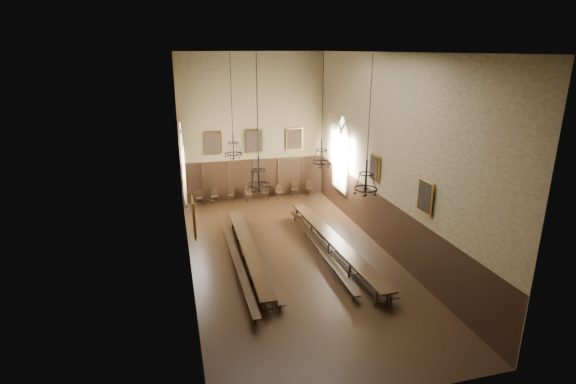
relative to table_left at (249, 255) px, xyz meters
name	(u,v)px	position (x,y,z in m)	size (l,w,h in m)	color
floor	(291,258)	(1.95, -0.04, -0.37)	(9.00, 18.00, 0.02)	black
ceiling	(292,52)	(1.95, -0.04, 8.65)	(9.00, 18.00, 0.02)	black
wall_back	(253,128)	(1.95, 8.97, 4.14)	(9.00, 0.02, 9.00)	#92805A
wall_front	(389,249)	(1.95, -9.05, 4.14)	(9.00, 0.02, 9.00)	#92805A
wall_left	(184,169)	(-2.56, -0.04, 4.14)	(0.02, 18.00, 9.00)	#92805A
wall_right	(388,156)	(6.46, -0.04, 4.14)	(0.02, 18.00, 9.00)	#92805A
wainscot_panelling	(291,232)	(1.95, -0.04, 0.89)	(9.00, 18.00, 2.50)	black
table_left	(249,255)	(0.00, 0.00, 0.00)	(0.81, 9.18, 0.72)	black
table_right	(333,246)	(3.93, -0.15, 0.04)	(1.21, 10.32, 0.80)	black
bench_left_outer	(235,256)	(-0.61, 0.13, -0.05)	(0.35, 10.63, 0.48)	black
bench_left_inner	(259,254)	(0.46, 0.17, -0.09)	(0.38, 9.31, 0.42)	black
bench_right_inner	(318,248)	(3.30, 0.10, -0.09)	(0.35, 9.35, 0.42)	black
bench_right_outer	(343,248)	(4.40, -0.26, -0.08)	(0.65, 9.71, 0.44)	black
chair_0	(200,200)	(-1.55, 8.43, -0.08)	(0.43, 0.43, 0.93)	black
chair_1	(215,199)	(-0.63, 8.55, -0.08)	(0.47, 0.47, 0.93)	black
chair_2	(231,197)	(0.35, 8.56, -0.08)	(0.51, 0.51, 0.91)	black
chair_3	(249,196)	(1.48, 8.46, -0.07)	(0.49, 0.49, 0.94)	black
chair_4	(265,195)	(2.52, 8.45, -0.08)	(0.51, 0.51, 0.93)	black
chair_5	(279,194)	(3.46, 8.43, -0.09)	(0.44, 0.44, 0.88)	black
chair_6	(295,192)	(4.51, 8.57, -0.06)	(0.54, 0.54, 0.99)	black
chair_7	(309,191)	(5.48, 8.54, -0.07)	(0.44, 0.44, 0.96)	black
chandelier_back_left	(233,147)	(-0.22, 2.26, 4.45)	(0.81, 0.81, 4.65)	black
chandelier_back_right	(321,156)	(4.05, 2.16, 3.80)	(0.94, 0.94, 5.33)	black
chandelier_front_left	(259,177)	(0.10, -2.15, 4.21)	(0.88, 0.88, 4.90)	black
chandelier_front_right	(366,181)	(4.08, -2.99, 3.99)	(0.92, 0.92, 5.13)	black
portrait_back_0	(211,143)	(-0.65, 8.84, 3.34)	(1.10, 0.12, 1.40)	#B47B2B
portrait_back_1	(254,141)	(1.95, 8.84, 3.34)	(1.10, 0.12, 1.40)	#B47B2B
portrait_back_2	(294,139)	(4.55, 8.84, 3.34)	(1.10, 0.12, 1.40)	#B47B2B
portrait_left_0	(187,181)	(-2.43, 0.96, 3.34)	(0.12, 1.00, 1.30)	#B47B2B
portrait_left_1	(194,217)	(-2.43, -3.54, 3.34)	(0.12, 1.00, 1.30)	#B47B2B
portrait_right_0	(375,168)	(6.33, 0.96, 3.34)	(0.12, 1.00, 1.30)	#B47B2B
portrait_right_1	(425,197)	(6.33, -3.54, 3.34)	(0.12, 1.00, 1.30)	#B47B2B
window_right	(341,154)	(6.38, 5.46, 3.04)	(0.20, 2.20, 4.60)	white
window_left	(183,163)	(-2.48, 5.46, 3.04)	(0.20, 2.20, 4.60)	white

